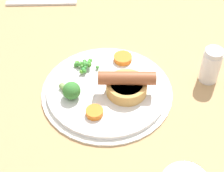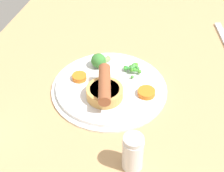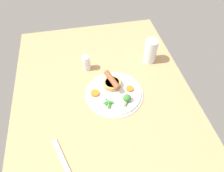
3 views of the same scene
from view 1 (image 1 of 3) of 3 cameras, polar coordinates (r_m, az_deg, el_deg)
name	(u,v)px [view 1 (image 1 of 3)]	position (r cm, az deg, el deg)	size (l,w,h in cm)	color
dining_table	(115,81)	(79.11, 0.39, 0.77)	(110.00, 80.00, 3.00)	tan
dinner_plate	(108,91)	(74.37, -0.68, -0.72)	(26.02, 26.02, 1.40)	silver
sausage_pudding	(127,84)	(71.64, 2.25, 0.25)	(11.16, 7.90, 5.01)	tan
pea_pile	(84,65)	(77.25, -4.33, 3.24)	(5.37, 4.49, 1.85)	#43913D
broccoli_floret_near	(71,90)	(71.46, -6.27, -0.68)	(5.02, 3.92, 3.46)	#387A33
carrot_slice_0	(123,58)	(79.12, 1.66, 4.25)	(3.81, 3.81, 1.14)	orange
carrot_slice_3	(96,113)	(68.90, -2.48, -4.06)	(3.24, 3.24, 1.17)	orange
fork	(41,3)	(99.82, -10.71, 12.33)	(18.00, 1.60, 0.60)	silver
salt_shaker	(211,65)	(77.34, 14.83, 3.06)	(3.85, 3.85, 7.75)	silver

